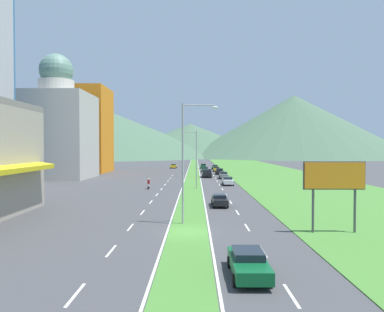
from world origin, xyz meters
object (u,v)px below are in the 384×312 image
Objects in this scene: motorcycle_rider at (149,185)px; car_1 at (217,169)px; billboard_roadside at (334,179)px; car_9 at (215,167)px; car_3 at (173,166)px; car_4 at (228,181)px; street_lamp_near at (186,155)px; pickup_truck_0 at (207,173)px; street_lamp_mid at (195,156)px; car_6 at (224,175)px; car_2 at (220,200)px; car_5 at (203,166)px; car_0 at (220,171)px; car_7 at (205,169)px; car_8 at (248,263)px.

car_1 is at bearing -17.47° from motorcycle_rider.
motorcycle_rider is (-14.04, -44.60, 0.01)m from car_1.
billboard_roadside is 1.23× the size of car_9.
car_3 is 56.44m from car_4.
pickup_truck_0 is at bearing 86.08° from street_lamp_near.
car_6 is (6.41, 20.34, -4.75)m from street_lamp_mid.
car_1 is at bearing 81.99° from street_lamp_mid.
car_5 is at bearing -179.83° from car_2.
car_4 is at bearing 78.78° from street_lamp_near.
car_5 is (2.75, 59.77, -4.75)m from street_lamp_mid.
car_0 is at bearing 176.19° from car_2.
car_5 reaches higher than car_3.
car_2 is at bearing 0.17° from car_5.
street_lamp_near is 29.38m from motorcycle_rider.
pickup_truck_0 is at bearing -9.48° from car_1.
car_6 is (0.29, 13.88, 0.01)m from car_4.
motorcycle_rider reaches higher than car_3.
car_3 is at bearing -172.62° from car_2.
car_7 is at bearing -159.02° from car_0.
motorcycle_rider is (-14.17, -33.56, -0.04)m from car_0.
motorcycle_rider is (-0.50, -61.36, -0.00)m from car_3.
car_3 is at bearing -166.29° from car_4.
car_4 is (3.13, 24.28, 0.05)m from car_2.
street_lamp_mid is at bearing -170.50° from car_2.
car_2 is 24.48m from car_4.
billboard_roadside is 87.94m from car_9.
street_lamp_near is 2.47× the size of car_3.
street_lamp_mid is 33.49m from billboard_roadside.
car_3 is 103.23m from car_8.
street_lamp_mid is at bearing -17.48° from car_6.
car_8 is (-3.16, -47.89, -0.04)m from car_4.
car_4 reaches higher than car_1.
street_lamp_near is at bearing -8.39° from car_6.
billboard_roadside is at bearing 4.38° from car_0.
car_0 is 22.76m from car_9.
car_6 is 2.14× the size of motorcycle_rider.
car_0 is 0.98× the size of car_8.
car_4 is 53.42m from car_5.
motorcycle_rider is at bearing 104.12° from street_lamp_near.
car_4 is at bearing 176.23° from car_8.
car_5 is at bearing -98.58° from car_3.
car_6 is at bearing 81.61° from street_lamp_near.
car_3 is at bearing -151.40° from car_7.
street_lamp_mid is 41.82m from car_8.
car_8 is 0.88× the size of pickup_truck_0.
car_1 is 2.10× the size of motorcycle_rider.
car_9 is at bearing 179.86° from car_0.
car_7 is at bearing -171.00° from car_6.
car_1 is 15.64m from car_5.
car_4 reaches higher than car_2.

